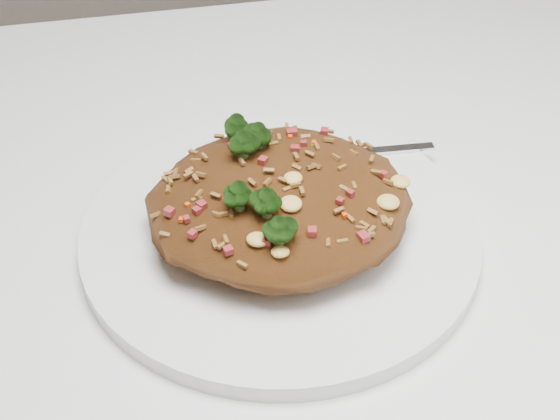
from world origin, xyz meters
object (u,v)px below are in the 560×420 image
at_px(dining_table, 320,319).
at_px(fried_rice, 279,194).
at_px(plate, 280,233).
at_px(fork, 347,153).

xyz_separation_m(dining_table, fried_rice, (-0.03, 0.01, 0.14)).
distance_m(dining_table, plate, 0.10).
bearing_deg(fork, plate, -130.35).
bearing_deg(dining_table, fried_rice, 171.07).
bearing_deg(fried_rice, fork, 45.28).
xyz_separation_m(plate, fried_rice, (-0.00, 0.00, 0.04)).
height_order(plate, fork, fork).
xyz_separation_m(plate, fork, (0.07, 0.07, 0.01)).
bearing_deg(fried_rice, plate, -8.73).
relative_size(dining_table, fried_rice, 6.34).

